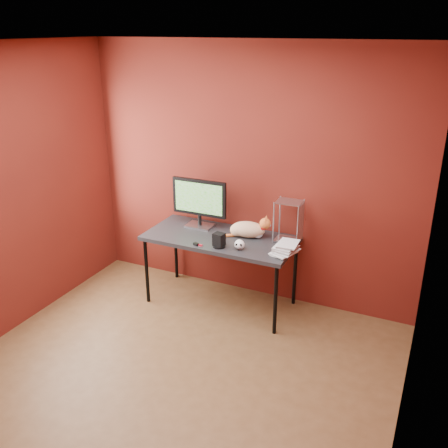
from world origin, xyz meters
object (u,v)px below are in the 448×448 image
at_px(speaker, 219,241).
at_px(cat, 248,229).
at_px(desk, 220,241).
at_px(monitor, 199,201).
at_px(book_stack, 280,191).
at_px(skull_mug, 239,244).

bearing_deg(speaker, cat, 73.90).
relative_size(desk, monitor, 2.54).
bearing_deg(speaker, book_stack, 24.09).
relative_size(skull_mug, book_stack, 0.09).
relative_size(desk, skull_mug, 14.80).
height_order(desk, speaker, speaker).
distance_m(desk, book_stack, 0.90).
distance_m(cat, book_stack, 0.66).
bearing_deg(speaker, desk, 121.19).
xyz_separation_m(speaker, book_stack, (0.54, 0.14, 0.53)).
xyz_separation_m(monitor, skull_mug, (0.60, -0.35, -0.24)).
xyz_separation_m(monitor, cat, (0.56, -0.04, -0.20)).
relative_size(cat, book_stack, 0.41).
distance_m(skull_mug, book_stack, 0.65).
xyz_separation_m(desk, skull_mug, (0.29, -0.20, 0.10)).
bearing_deg(skull_mug, book_stack, 5.40).
xyz_separation_m(skull_mug, book_stack, (0.34, 0.11, 0.54)).
bearing_deg(desk, book_stack, -7.87).
bearing_deg(book_stack, desk, 172.13).
bearing_deg(cat, speaker, -125.10).
xyz_separation_m(cat, book_stack, (0.38, -0.20, 0.51)).
bearing_deg(cat, monitor, 166.06).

